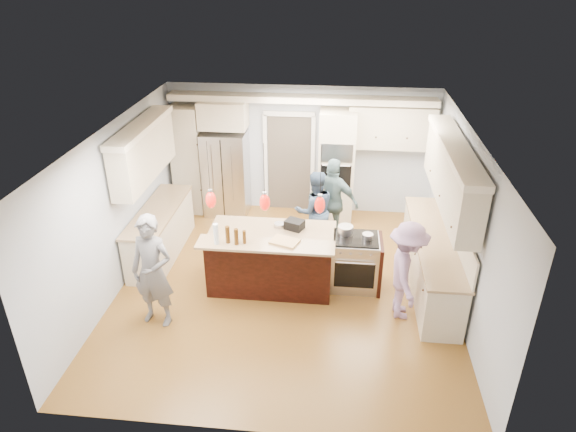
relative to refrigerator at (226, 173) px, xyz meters
name	(u,v)px	position (x,y,z in m)	size (l,w,h in m)	color
ground_plane	(286,286)	(1.55, -2.64, -0.90)	(6.00, 6.00, 0.00)	olive
room_shell	(286,188)	(1.55, -2.64, 0.92)	(5.54, 6.04, 2.72)	#B2BCC6
refrigerator	(226,173)	(0.00, 0.00, 0.00)	(0.90, 0.70, 1.80)	#B7B7BC
oven_column	(336,166)	(2.30, 0.03, 0.25)	(0.72, 0.69, 2.30)	beige
back_upper_cabinets	(264,138)	(0.80, 0.12, 0.77)	(5.30, 0.61, 2.54)	beige
right_counter_run	(438,230)	(3.99, -2.34, 0.16)	(0.64, 3.10, 2.51)	beige
left_cabinets	(155,203)	(-0.89, -1.84, 0.16)	(0.64, 2.30, 2.51)	beige
kitchen_island	(272,258)	(1.30, -2.57, -0.41)	(2.10, 1.46, 1.12)	black
island_range	(356,262)	(2.71, -2.49, -0.44)	(0.82, 0.71, 0.92)	#B7B7BC
pendant_lights	(265,202)	(1.30, -3.15, 0.90)	(1.75, 0.15, 1.03)	black
person_bar_end	(153,271)	(-0.28, -3.76, -0.01)	(0.65, 0.43, 1.79)	slate
person_far_left	(315,211)	(1.94, -1.31, -0.12)	(0.76, 0.59, 1.56)	#324761
person_far_right	(333,202)	(2.27, -1.04, -0.05)	(1.00, 0.42, 1.70)	slate
person_range_side	(406,271)	(3.42, -3.21, -0.10)	(1.03, 0.59, 1.59)	#9977A0
floor_rug	(424,287)	(3.89, -2.44, -0.89)	(0.57, 0.83, 0.01)	olive
water_bottle	(216,234)	(0.57, -3.25, 0.39)	(0.08, 0.08, 0.34)	silver
beer_bottle_a	(228,235)	(0.73, -3.20, 0.36)	(0.07, 0.07, 0.28)	#41270B
beer_bottle_b	(236,237)	(0.87, -3.24, 0.35)	(0.07, 0.07, 0.26)	#41270B
beer_bottle_c	(244,237)	(0.98, -3.20, 0.33)	(0.05, 0.05, 0.21)	#41270B
drink_can	(237,239)	(0.87, -3.19, 0.28)	(0.06, 0.06, 0.12)	#B7B7BC
cutting_board	(285,241)	(1.58, -3.11, 0.24)	(0.41, 0.29, 0.03)	#B08251
pot_large	(345,230)	(2.51, -2.39, 0.09)	(0.25, 0.25, 0.15)	#B7B7BC
pot_small	(368,236)	(2.87, -2.51, 0.06)	(0.18, 0.18, 0.09)	#B7B7BC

